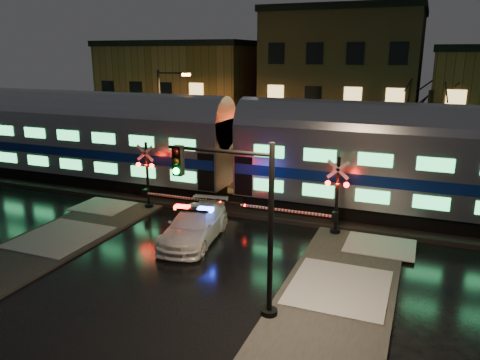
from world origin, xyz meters
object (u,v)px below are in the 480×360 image
(police_car, at_px, (194,225))
(streetlight, at_px, (163,117))
(crossing_signal_right, at_px, (328,203))
(crossing_signal_left, at_px, (152,183))
(traffic_light, at_px, (243,225))

(police_car, bearing_deg, streetlight, 119.69)
(police_car, xyz_separation_m, crossing_signal_right, (5.54, 3.09, 0.81))
(crossing_signal_left, bearing_deg, traffic_light, -43.42)
(crossing_signal_left, bearing_deg, police_car, -36.78)
(traffic_light, xyz_separation_m, streetlight, (-11.66, 14.72, 1.12))
(crossing_signal_right, bearing_deg, crossing_signal_left, -179.99)
(crossing_signal_right, height_order, traffic_light, traffic_light)
(crossing_signal_left, height_order, streetlight, streetlight)
(crossing_signal_left, relative_size, traffic_light, 0.91)
(police_car, xyz_separation_m, traffic_light, (4.35, -4.94, 2.35))
(crossing_signal_right, height_order, streetlight, streetlight)
(streetlight, bearing_deg, traffic_light, -51.61)
(streetlight, bearing_deg, police_car, -53.23)
(crossing_signal_right, height_order, crossing_signal_left, crossing_signal_right)
(crossing_signal_right, distance_m, traffic_light, 8.25)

